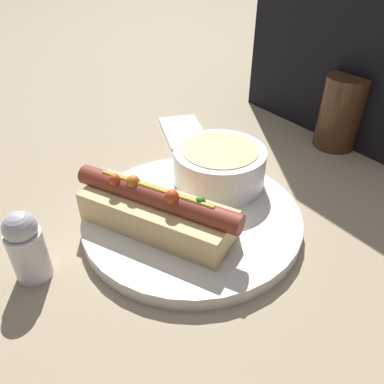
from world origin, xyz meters
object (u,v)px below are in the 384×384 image
at_px(hot_dog, 157,211).
at_px(drinking_glass, 341,113).
at_px(soup_bowl, 219,165).
at_px(spoon, 196,180).
at_px(salt_shaker, 26,247).

bearing_deg(hot_dog, drinking_glass, 68.25).
height_order(soup_bowl, drinking_glass, drinking_glass).
bearing_deg(spoon, salt_shaker, -168.75).
bearing_deg(drinking_glass, hot_dog, -85.21).
xyz_separation_m(spoon, drinking_glass, (0.02, 0.27, 0.04)).
distance_m(spoon, salt_shaker, 0.22).
bearing_deg(soup_bowl, drinking_glass, 89.36).
xyz_separation_m(hot_dog, drinking_glass, (-0.03, 0.35, 0.02)).
bearing_deg(hot_dog, soup_bowl, 79.45).
xyz_separation_m(hot_dog, spoon, (-0.05, 0.09, -0.02)).
relative_size(spoon, salt_shaker, 2.19).
bearing_deg(soup_bowl, salt_shaker, -88.87).
distance_m(hot_dog, drinking_glass, 0.36).
distance_m(hot_dog, spoon, 0.10).
bearing_deg(spoon, hot_dog, -145.12).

